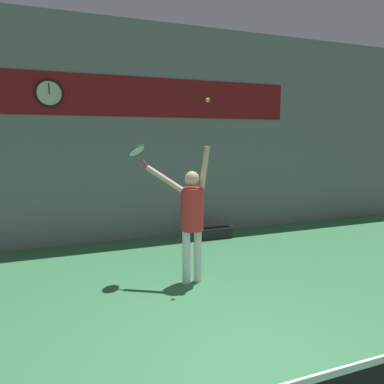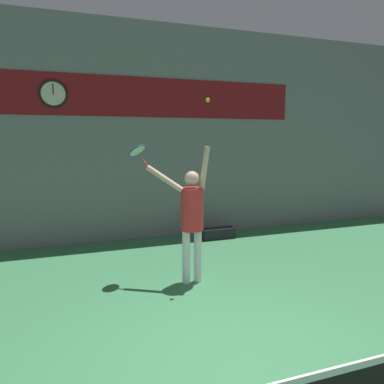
# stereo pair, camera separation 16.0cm
# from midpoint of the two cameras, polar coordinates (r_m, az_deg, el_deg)

# --- Properties ---
(ground_plane) EXTENTS (18.00, 18.00, 0.00)m
(ground_plane) POSITION_cam_midpoint_polar(r_m,az_deg,el_deg) (4.35, 8.68, -25.12)
(ground_plane) COLOR #387A4C
(back_wall) EXTENTS (18.00, 0.10, 5.00)m
(back_wall) POSITION_cam_midpoint_polar(r_m,az_deg,el_deg) (8.85, -9.44, 8.86)
(back_wall) COLOR slate
(back_wall) RESTS_ON ground_plane
(sponsor_banner) EXTENTS (7.88, 0.02, 0.89)m
(sponsor_banner) POSITION_cam_midpoint_polar(r_m,az_deg,el_deg) (8.83, -9.48, 14.13)
(sponsor_banner) COLOR maroon
(scoreboard_clock) EXTENTS (0.59, 0.05, 0.59)m
(scoreboard_clock) POSITION_cam_midpoint_polar(r_m,az_deg,el_deg) (8.62, -21.45, 13.84)
(scoreboard_clock) COLOR beige
(tennis_player) EXTENTS (0.98, 0.62, 2.25)m
(tennis_player) POSITION_cam_midpoint_polar(r_m,az_deg,el_deg) (6.10, -0.84, -3.30)
(tennis_player) COLOR white
(tennis_player) RESTS_ON ground_plane
(tennis_racket) EXTENTS (0.43, 0.42, 0.39)m
(tennis_racket) POSITION_cam_midpoint_polar(r_m,az_deg,el_deg) (6.27, -9.05, 6.08)
(tennis_racket) COLOR red
(tennis_ball) EXTENTS (0.07, 0.07, 0.07)m
(tennis_ball) POSITION_cam_midpoint_polar(r_m,az_deg,el_deg) (6.02, 1.62, 13.83)
(tennis_ball) COLOR #CCDB2D
(equipment_bag) EXTENTS (0.82, 0.30, 0.25)m
(equipment_bag) POSITION_cam_midpoint_polar(r_m,az_deg,el_deg) (9.03, 2.97, -6.27)
(equipment_bag) COLOR black
(equipment_bag) RESTS_ON ground_plane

